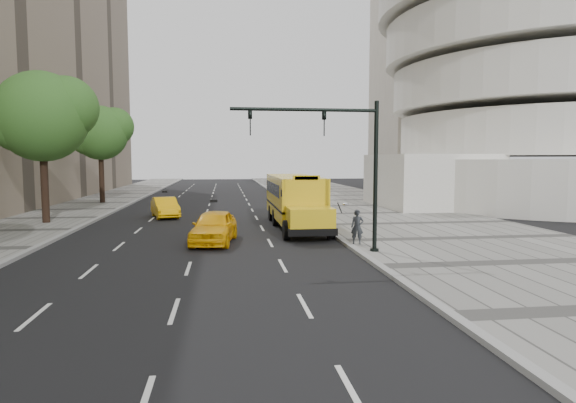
{
  "coord_description": "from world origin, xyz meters",
  "views": [
    {
      "loc": [
        0.36,
        -27.74,
        4.01
      ],
      "look_at": [
        3.5,
        -4.0,
        1.9
      ],
      "focal_mm": 30.0,
      "sensor_mm": 36.0,
      "label": 1
    }
  ],
  "objects": [
    {
      "name": "pedestrian",
      "position": [
        6.34,
        -6.64,
        0.94
      ],
      "size": [
        0.65,
        0.5,
        1.58
      ],
      "primitive_type": "imported",
      "rotation": [
        0.0,
        0.0,
        -0.24
      ],
      "color": "#2C3033",
      "rests_on": "sidewalk_museum"
    },
    {
      "name": "taxi_near",
      "position": [
        -0.16,
        -4.64,
        0.79
      ],
      "size": [
        2.51,
        4.84,
        1.57
      ],
      "primitive_type": "imported",
      "rotation": [
        0.0,
        0.0,
        -0.15
      ],
      "color": "#F8B208",
      "rests_on": "ground"
    },
    {
      "name": "sidewalk_museum",
      "position": [
        12.0,
        0.0,
        0.07
      ],
      "size": [
        12.0,
        140.0,
        0.15
      ],
      "primitive_type": "cube",
      "color": "gray",
      "rests_on": "ground"
    },
    {
      "name": "guggenheim",
      "position": [
        29.37,
        18.51,
        13.58
      ],
      "size": [
        33.2,
        42.2,
        35.0
      ],
      "color": "white",
      "rests_on": "ground"
    },
    {
      "name": "ground",
      "position": [
        0.0,
        0.0,
        0.0
      ],
      "size": [
        140.0,
        140.0,
        0.0
      ],
      "primitive_type": "plane",
      "color": "black",
      "rests_on": "ground"
    },
    {
      "name": "taxi_far",
      "position": [
        -3.73,
        6.1,
        0.69
      ],
      "size": [
        2.52,
        4.44,
        1.38
      ],
      "primitive_type": "imported",
      "rotation": [
        0.0,
        0.0,
        0.27
      ],
      "color": "#F8B208",
      "rests_on": "ground"
    },
    {
      "name": "school_bus",
      "position": [
        4.5,
        0.58,
        1.76
      ],
      "size": [
        2.96,
        11.56,
        3.19
      ],
      "color": "gold",
      "rests_on": "ground"
    },
    {
      "name": "traffic_signal",
      "position": [
        5.19,
        -8.38,
        4.09
      ],
      "size": [
        6.18,
        0.36,
        6.4
      ],
      "color": "black",
      "rests_on": "ground"
    },
    {
      "name": "tree_c",
      "position": [
        -10.41,
        16.91,
        6.37
      ],
      "size": [
        5.38,
        4.78,
        8.72
      ],
      "color": "black",
      "rests_on": "ground"
    },
    {
      "name": "sidewalk_far",
      "position": [
        -11.0,
        0.0,
        0.07
      ],
      "size": [
        6.0,
        140.0,
        0.15
      ],
      "primitive_type": "cube",
      "color": "gray",
      "rests_on": "ground"
    },
    {
      "name": "tree_b",
      "position": [
        -10.4,
        3.16,
        6.61
      ],
      "size": [
        6.08,
        5.41,
        9.27
      ],
      "color": "black",
      "rests_on": "ground"
    },
    {
      "name": "curb_museum",
      "position": [
        6.0,
        0.0,
        0.07
      ],
      "size": [
        0.3,
        140.0,
        0.15
      ],
      "primitive_type": "cube",
      "color": "gray",
      "rests_on": "ground"
    },
    {
      "name": "curb_far",
      "position": [
        -8.0,
        0.0,
        0.07
      ],
      "size": [
        0.3,
        140.0,
        0.15
      ],
      "primitive_type": "cube",
      "color": "gray",
      "rests_on": "ground"
    }
  ]
}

